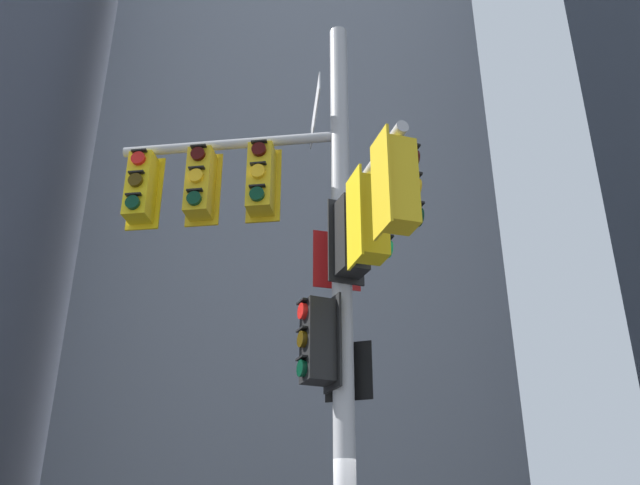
% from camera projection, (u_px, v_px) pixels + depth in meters
% --- Properties ---
extents(building_mid_block, '(14.95, 14.95, 37.61)m').
position_uv_depth(building_mid_block, '(294.00, 178.00, 34.24)').
color(building_mid_block, '#9399A3').
rests_on(building_mid_block, ground).
extents(signal_pole_assembly, '(3.81, 2.85, 8.69)m').
position_uv_depth(signal_pole_assembly, '(305.00, 250.00, 8.65)').
color(signal_pole_assembly, '#B2B2B5').
rests_on(signal_pole_assembly, ground).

